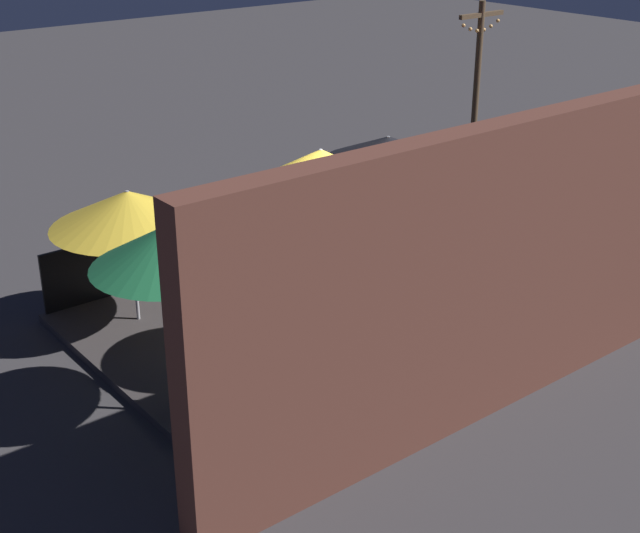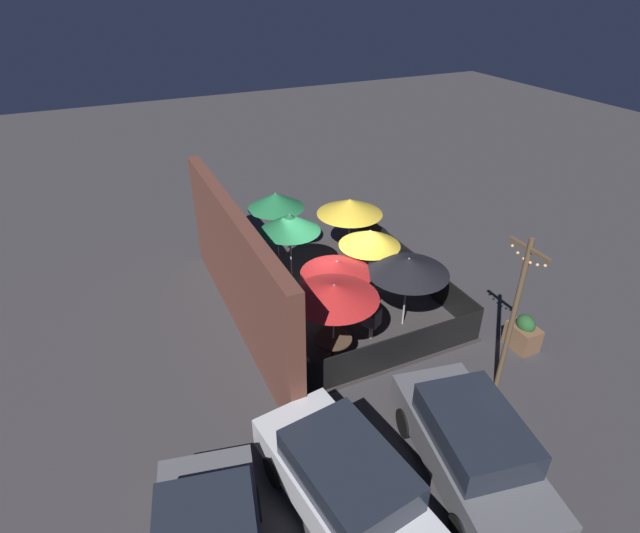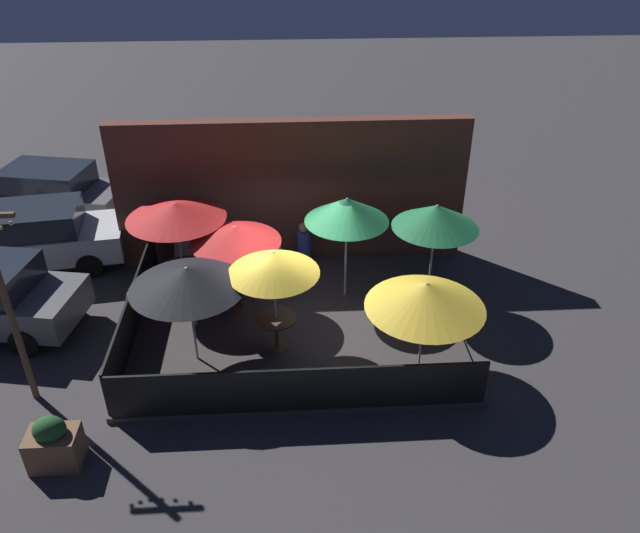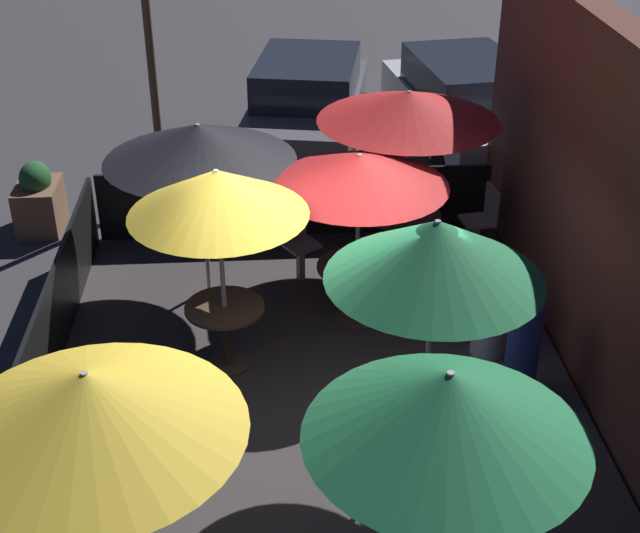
{
  "view_description": "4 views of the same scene",
  "coord_description": "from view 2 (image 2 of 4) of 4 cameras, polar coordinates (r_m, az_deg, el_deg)",
  "views": [
    {
      "loc": [
        7.58,
        9.21,
        6.14
      ],
      "look_at": [
        0.48,
        0.25,
        1.12
      ],
      "focal_mm": 50.0,
      "sensor_mm": 36.0,
      "label": 1
    },
    {
      "loc": [
        -11.35,
        5.75,
        8.84
      ],
      "look_at": [
        0.09,
        0.47,
        1.27
      ],
      "focal_mm": 28.0,
      "sensor_mm": 36.0,
      "label": 2
    },
    {
      "loc": [
        -0.14,
        -11.06,
        8.3
      ],
      "look_at": [
        0.54,
        0.34,
        1.3
      ],
      "focal_mm": 35.0,
      "sensor_mm": 36.0,
      "label": 3
    },
    {
      "loc": [
        7.46,
        -0.4,
        5.81
      ],
      "look_at": [
        -0.53,
        0.14,
        1.25
      ],
      "focal_mm": 50.0,
      "sensor_mm": 36.0,
      "label": 4
    }
  ],
  "objects": [
    {
      "name": "patio_chair_0",
      "position": [
        13.53,
        6.15,
        -6.48
      ],
      "size": [
        0.55,
        0.55,
        0.95
      ],
      "rotation": [
        0.0,
        0.0,
        0.55
      ],
      "color": "gray",
      "rests_on": "patio_deck"
    },
    {
      "name": "fence_front",
      "position": [
        16.38,
        10.29,
        0.24
      ],
      "size": [
        6.79,
        0.05,
        0.95
      ],
      "color": "black",
      "rests_on": "patio_deck"
    },
    {
      "name": "parked_car_1",
      "position": [
        9.79,
        3.18,
        -23.8
      ],
      "size": [
        4.51,
        2.26,
        1.62
      ],
      "rotation": [
        0.0,
        0.0,
        0.13
      ],
      "color": "silver",
      "rests_on": "ground_plane"
    },
    {
      "name": "patio_umbrella_6",
      "position": [
        13.42,
        10.08,
        0.12
      ],
      "size": [
        2.22,
        2.22,
        2.15
      ],
      "color": "#B2B2B7",
      "rests_on": "patio_deck"
    },
    {
      "name": "patio_umbrella_0",
      "position": [
        14.41,
        5.72,
        3.27
      ],
      "size": [
        1.8,
        1.8,
        2.29
      ],
      "color": "#B2B2B7",
      "rests_on": "patio_deck"
    },
    {
      "name": "patio_umbrella_3",
      "position": [
        16.63,
        -5.07,
        7.52
      ],
      "size": [
        1.89,
        1.89,
        2.39
      ],
      "color": "#B2B2B7",
      "rests_on": "patio_deck"
    },
    {
      "name": "patio_umbrella_1",
      "position": [
        11.85,
        1.62,
        -2.87
      ],
      "size": [
        2.2,
        2.2,
        2.3
      ],
      "color": "#B2B2B7",
      "rests_on": "patio_deck"
    },
    {
      "name": "patio_deck",
      "position": [
        15.46,
        1.74,
        -3.61
      ],
      "size": [
        6.99,
        5.5,
        0.12
      ],
      "color": "#383333",
      "rests_on": "ground_plane"
    },
    {
      "name": "fence_side_left",
      "position": [
        12.78,
        8.73,
        -9.59
      ],
      "size": [
        0.05,
        5.3,
        0.95
      ],
      "color": "black",
      "rests_on": "patio_deck"
    },
    {
      "name": "patio_chair_1",
      "position": [
        12.37,
        -2.66,
        -10.55
      ],
      "size": [
        0.46,
        0.46,
        0.94
      ],
      "rotation": [
        0.0,
        0.0,
        -1.42
      ],
      "color": "gray",
      "rests_on": "patio_deck"
    },
    {
      "name": "dining_table_2",
      "position": [
        13.97,
        1.81,
        -4.69
      ],
      "size": [
        0.92,
        0.92,
        0.72
      ],
      "color": "#4C3828",
      "rests_on": "patio_deck"
    },
    {
      "name": "patio_umbrella_4",
      "position": [
        14.89,
        -3.47,
        5.02
      ],
      "size": [
        1.85,
        1.85,
        2.48
      ],
      "color": "#B2B2B7",
      "rests_on": "patio_deck"
    },
    {
      "name": "building_wall",
      "position": [
        13.62,
        -9.46,
        -0.37
      ],
      "size": [
        8.59,
        0.36,
        3.69
      ],
      "color": "brown",
      "rests_on": "ground_plane"
    },
    {
      "name": "patron_1",
      "position": [
        14.62,
        -6.17,
        -2.93
      ],
      "size": [
        0.47,
        0.47,
        1.31
      ],
      "rotation": [
        0.0,
        0.0,
        5.58
      ],
      "color": "navy",
      "rests_on": "patio_deck"
    },
    {
      "name": "patio_umbrella_5",
      "position": [
        17.11,
        3.43,
        6.86
      ],
      "size": [
        2.26,
        2.26,
        2.0
      ],
      "color": "#B2B2B7",
      "rests_on": "patio_deck"
    },
    {
      "name": "parked_car_0",
      "position": [
        10.73,
        16.91,
        -19.0
      ],
      "size": [
        4.33,
        2.41,
        1.62
      ],
      "rotation": [
        0.0,
        0.0,
        -0.18
      ],
      "color": "#5B5B60",
      "rests_on": "ground_plane"
    },
    {
      "name": "dining_table_0",
      "position": [
        15.14,
        5.44,
        -1.61
      ],
      "size": [
        0.84,
        0.84,
        0.75
      ],
      "color": "#4C3828",
      "rests_on": "patio_deck"
    },
    {
      "name": "planter_box",
      "position": [
        14.5,
        22.21,
        -7.07
      ],
      "size": [
        0.83,
        0.58,
        1.01
      ],
      "color": "brown",
      "rests_on": "ground_plane"
    },
    {
      "name": "patron_0",
      "position": [
        14.12,
        -4.6,
        -4.54
      ],
      "size": [
        0.51,
        0.51,
        1.2
      ],
      "rotation": [
        0.0,
        0.0,
        5.83
      ],
      "color": "silver",
      "rests_on": "patio_deck"
    },
    {
      "name": "ground_plane",
      "position": [
        15.49,
        1.74,
        -3.8
      ],
      "size": [
        60.0,
        60.0,
        0.0
      ],
      "primitive_type": "plane",
      "color": "#383538"
    },
    {
      "name": "dining_table_1",
      "position": [
        12.78,
        1.51,
        -8.65
      ],
      "size": [
        0.96,
        0.96,
        0.71
      ],
      "color": "#4C3828",
      "rests_on": "patio_deck"
    },
    {
      "name": "light_post",
      "position": [
        11.94,
        21.34,
        -4.73
      ],
      "size": [
        1.1,
        0.12,
        4.1
      ],
      "color": "brown",
      "rests_on": "ground_plane"
    },
    {
      "name": "patio_umbrella_2",
      "position": [
        13.24,
        1.9,
        -0.07
      ],
      "size": [
        1.95,
        1.95,
        2.07
      ],
      "color": "#B2B2B7",
      "rests_on": "patio_deck"
    }
  ]
}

